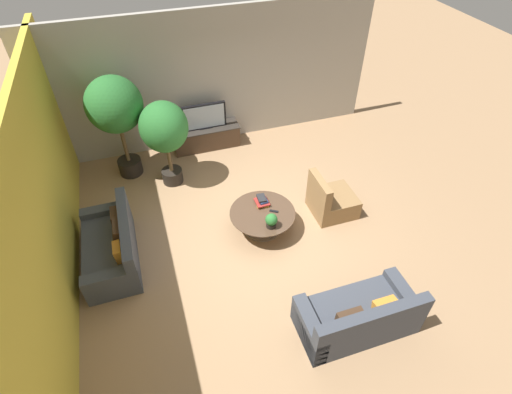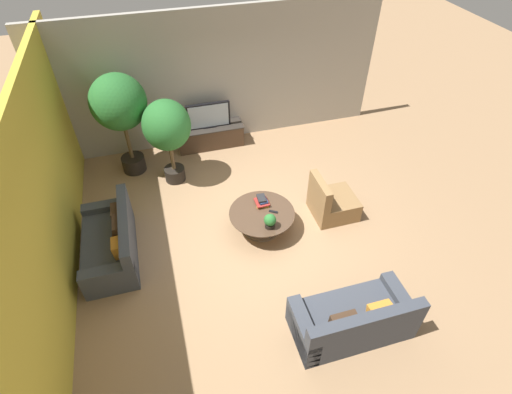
% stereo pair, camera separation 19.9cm
% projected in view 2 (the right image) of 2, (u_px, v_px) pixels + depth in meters
% --- Properties ---
extents(ground_plane, '(24.00, 24.00, 0.00)m').
position_uv_depth(ground_plane, '(259.00, 229.00, 7.43)').
color(ground_plane, '#9E7A56').
extents(back_wall_stone, '(7.40, 0.12, 3.00)m').
position_uv_depth(back_wall_stone, '(218.00, 78.00, 8.75)').
color(back_wall_stone, '#A39E93').
rests_on(back_wall_stone, ground).
extents(side_wall_left, '(0.12, 7.40, 3.00)m').
position_uv_depth(side_wall_left, '(45.00, 195.00, 5.90)').
color(side_wall_left, gold).
rests_on(side_wall_left, ground).
extents(media_console, '(1.53, 0.50, 0.51)m').
position_uv_depth(media_console, '(210.00, 136.00, 9.28)').
color(media_console, '#473323').
rests_on(media_console, ground).
extents(television, '(0.98, 0.13, 0.59)m').
position_uv_depth(television, '(208.00, 116.00, 8.92)').
color(television, black).
rests_on(television, media_console).
extents(coffee_table, '(1.18, 1.18, 0.43)m').
position_uv_depth(coffee_table, '(262.00, 218.00, 7.23)').
color(coffee_table, '#756656').
rests_on(coffee_table, ground).
extents(couch_by_wall, '(0.84, 1.74, 0.84)m').
position_uv_depth(couch_by_wall, '(112.00, 243.00, 6.80)').
color(couch_by_wall, '#3D424C').
rests_on(couch_by_wall, ground).
extents(couch_near_entry, '(1.70, 0.84, 0.84)m').
position_uv_depth(couch_near_entry, '(353.00, 320.00, 5.72)').
color(couch_near_entry, '#3D424C').
rests_on(couch_near_entry, ground).
extents(armchair_wicker, '(0.80, 0.76, 0.86)m').
position_uv_depth(armchair_wicker, '(331.00, 203.00, 7.57)').
color(armchair_wicker, olive).
rests_on(armchair_wicker, ground).
extents(potted_palm_tall, '(1.09, 1.09, 2.20)m').
position_uv_depth(potted_palm_tall, '(119.00, 106.00, 7.72)').
color(potted_palm_tall, black).
rests_on(potted_palm_tall, ground).
extents(potted_palm_corner, '(0.93, 0.93, 1.84)m').
position_uv_depth(potted_palm_corner, '(167.00, 128.00, 7.68)').
color(potted_palm_corner, black).
rests_on(potted_palm_corner, ground).
extents(potted_plant_tabletop, '(0.21, 0.21, 0.28)m').
position_uv_depth(potted_plant_tabletop, '(270.00, 221.00, 6.79)').
color(potted_plant_tabletop, black).
rests_on(potted_plant_tabletop, coffee_table).
extents(book_stack, '(0.25, 0.27, 0.15)m').
position_uv_depth(book_stack, '(262.00, 201.00, 7.27)').
color(book_stack, gold).
rests_on(book_stack, coffee_table).
extents(remote_black, '(0.16, 0.12, 0.02)m').
position_uv_depth(remote_black, '(273.00, 212.00, 7.15)').
color(remote_black, black).
rests_on(remote_black, coffee_table).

